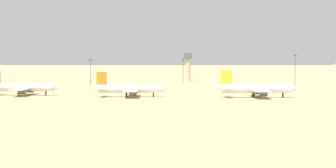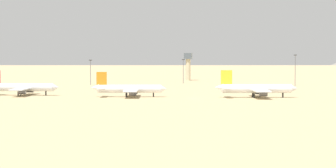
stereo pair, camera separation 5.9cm
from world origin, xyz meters
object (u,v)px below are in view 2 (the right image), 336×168
Objects in this scene: light_pole_mid at (183,69)px; parked_jet_yellow_4 at (256,89)px; light_pole_west at (295,68)px; light_pole_east at (90,70)px; parked_jet_red_2 at (22,87)px; parked_jet_orange_3 at (129,89)px; control_tower at (188,64)px.

parked_jet_yellow_4 is at bearing -69.60° from light_pole_mid.
light_pole_east is (-120.67, -3.01, -1.61)m from light_pole_west.
light_pole_east reaches higher than parked_jet_yellow_4.
parked_jet_red_2 reaches higher than parked_jet_orange_3.
light_pole_east is at bearing 83.14° from parked_jet_red_2.
light_pole_west reaches higher than parked_jet_orange_3.
control_tower is 1.25× the size of light_pole_east.
parked_jet_red_2 is 105.82m from light_pole_east.
control_tower is at bearing 54.33° from light_pole_east.
control_tower is at bearing 136.39° from light_pole_west.
control_tower is 97.22m from light_pole_west.
light_pole_mid is 58.49m from light_pole_east.
control_tower reaches higher than light_pole_mid.
parked_jet_yellow_4 is at bearing -100.18° from light_pole_west.
parked_jet_yellow_4 is at bearing -4.29° from parked_jet_orange_3.
light_pole_west reaches higher than parked_jet_red_2.
light_pole_mid is at bearing 78.37° from parked_jet_orange_3.
light_pole_mid is (7.14, 134.94, 5.09)m from parked_jet_orange_3.
parked_jet_red_2 is 50.81m from parked_jet_orange_3.
control_tower reaches higher than parked_jet_yellow_4.
light_pole_west is at bearing 70.36° from parked_jet_yellow_4.
parked_jet_red_2 is at bearing 167.10° from parked_jet_orange_3.
control_tower reaches higher than light_pole_east.
control_tower is at bearing 68.43° from parked_jet_red_2.
control_tower reaches higher than parked_jet_red_2.
parked_jet_yellow_4 is 146.07m from light_pole_east.
light_pole_east reaches higher than parked_jet_red_2.
light_pole_west is at bearing -43.61° from control_tower.
parked_jet_orange_3 is at bearing -123.79° from light_pole_west.
parked_jet_red_2 is at bearing -92.82° from light_pole_east.
light_pole_west is 1.21× the size of light_pole_east.
light_pole_west reaches higher than light_pole_east.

